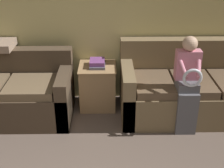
# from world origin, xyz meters

# --- Properties ---
(wall_back) EXTENTS (7.85, 0.06, 2.55)m
(wall_back) POSITION_xyz_m (0.00, 2.82, 1.27)
(wall_back) COLOR #DBCC7F
(wall_back) RESTS_ON ground_plane
(couch_main) EXTENTS (1.92, 0.98, 0.99)m
(couch_main) POSITION_xyz_m (1.52, 2.32, 0.35)
(couch_main) COLOR brown
(couch_main) RESTS_ON ground_plane
(couch_side) EXTENTS (1.69, 0.88, 0.89)m
(couch_side) POSITION_xyz_m (-0.97, 2.25, 0.33)
(couch_side) COLOR #473828
(couch_side) RESTS_ON ground_plane
(child_left_seated) EXTENTS (0.31, 0.38, 1.23)m
(child_left_seated) POSITION_xyz_m (1.37, 1.90, 0.69)
(child_left_seated) COLOR #56565B
(child_left_seated) RESTS_ON ground_plane
(side_shelf) EXTENTS (0.53, 0.52, 0.63)m
(side_shelf) POSITION_xyz_m (0.23, 2.51, 0.33)
(side_shelf) COLOR #9E7A51
(side_shelf) RESTS_ON ground_plane
(book_stack) EXTENTS (0.22, 0.29, 0.09)m
(book_stack) POSITION_xyz_m (0.23, 2.52, 0.68)
(book_stack) COLOR #4C4C56
(book_stack) RESTS_ON side_shelf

